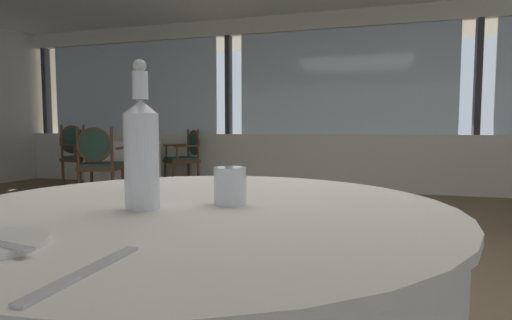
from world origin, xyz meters
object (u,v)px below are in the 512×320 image
at_px(dining_chair_0_2, 186,154).
at_px(wine_glass, 144,144).
at_px(dining_chair_0_0, 78,151).
at_px(dining_chair_0_1, 99,159).
at_px(water_tumbler, 230,186).
at_px(water_bottle, 142,150).

bearing_deg(dining_chair_0_2, wine_glass, 67.02).
xyz_separation_m(wine_glass, dining_chair_0_0, (-3.85, 4.27, -0.30)).
distance_m(dining_chair_0_0, dining_chair_0_1, 1.71).
bearing_deg(dining_chair_0_0, dining_chair_0_2, 29.90).
bearing_deg(dining_chair_0_0, water_tumbler, -34.55).
distance_m(wine_glass, water_tumbler, 0.38).
height_order(dining_chair_0_0, dining_chair_0_2, dining_chair_0_0).
xyz_separation_m(water_bottle, dining_chair_0_1, (-2.74, 3.39, -0.32)).
xyz_separation_m(water_tumbler, dining_chair_0_0, (-4.18, 4.44, -0.21)).
distance_m(water_bottle, dining_chair_0_1, 4.37).
height_order(dining_chair_0_0, dining_chair_0_1, dining_chair_0_0).
bearing_deg(dining_chair_0_2, water_tumbler, 69.38).
distance_m(water_bottle, dining_chair_0_0, 6.06).
bearing_deg(dining_chair_0_1, dining_chair_0_0, 30.09).
relative_size(wine_glass, water_tumbler, 2.09).
bearing_deg(wine_glass, water_tumbler, -26.82).
bearing_deg(water_bottle, dining_chair_0_0, 131.48).
xyz_separation_m(water_bottle, wine_glass, (-0.16, 0.27, 0.00)).
bearing_deg(water_tumbler, dining_chair_0_1, 131.48).
relative_size(water_bottle, dining_chair_0_2, 0.35).
bearing_deg(wine_glass, dining_chair_0_0, 132.04).
bearing_deg(wine_glass, water_bottle, -58.91).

